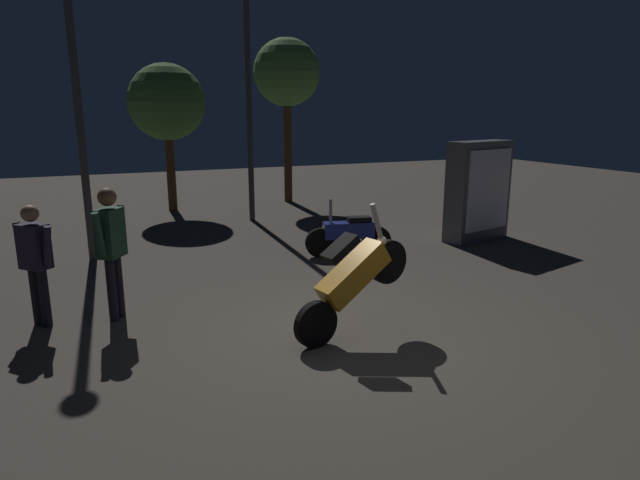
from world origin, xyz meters
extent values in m
plane|color=#4C443D|center=(0.00, 0.00, 0.00)|extent=(40.00, 40.00, 0.00)
cylinder|color=black|center=(-0.48, -0.16, 0.28)|extent=(0.57, 0.21, 0.56)
cylinder|color=black|center=(0.60, 0.07, 0.86)|extent=(0.57, 0.21, 0.56)
cube|color=orange|center=(0.06, -0.04, 0.80)|extent=(1.01, 0.49, 0.76)
cube|color=black|center=(-0.14, -0.09, 1.15)|extent=(0.47, 0.32, 0.32)
cylinder|color=gray|center=(0.40, 0.03, 1.41)|extent=(0.21, 0.10, 0.44)
sphere|color=#F2EABF|center=(0.50, 0.05, 1.14)|extent=(0.12, 0.12, 0.12)
cylinder|color=black|center=(2.24, 3.24, 0.28)|extent=(0.57, 0.23, 0.56)
cylinder|color=black|center=(1.18, 3.51, 0.28)|extent=(0.57, 0.23, 0.56)
cube|color=navy|center=(1.71, 3.38, 0.51)|extent=(0.99, 0.52, 0.30)
cube|color=black|center=(1.90, 3.33, 0.71)|extent=(0.49, 0.34, 0.10)
cylinder|color=gray|center=(1.37, 3.46, 0.89)|extent=(0.07, 0.07, 0.45)
sphere|color=#F2EABF|center=(1.27, 3.49, 0.56)|extent=(0.12, 0.12, 0.12)
cylinder|color=black|center=(-3.51, 1.93, 0.38)|extent=(0.12, 0.12, 0.77)
cylinder|color=black|center=(-3.40, 1.81, 0.38)|extent=(0.12, 0.12, 0.77)
cube|color=#261E38|center=(-3.46, 1.87, 1.05)|extent=(0.42, 0.43, 0.57)
sphere|color=#9E7251|center=(-3.46, 1.87, 1.47)|extent=(0.21, 0.21, 0.21)
cylinder|color=#261E38|center=(-3.62, 2.05, 1.08)|extent=(0.19, 0.19, 0.52)
cylinder|color=#261E38|center=(-3.30, 1.69, 1.08)|extent=(0.19, 0.19, 0.52)
cylinder|color=black|center=(-2.51, 1.80, 0.43)|extent=(0.12, 0.12, 0.86)
cylinder|color=black|center=(-2.60, 1.66, 0.43)|extent=(0.12, 0.12, 0.86)
cube|color=#1E3F2D|center=(-2.56, 1.73, 1.18)|extent=(0.40, 0.43, 0.64)
sphere|color=brown|center=(-2.56, 1.73, 1.64)|extent=(0.24, 0.24, 0.24)
cylinder|color=#1E3F2D|center=(-2.42, 1.93, 1.21)|extent=(0.18, 0.21, 0.58)
cylinder|color=#1E3F2D|center=(-2.70, 1.53, 1.21)|extent=(0.18, 0.21, 0.58)
cylinder|color=#38383D|center=(1.04, 7.49, 2.66)|extent=(0.14, 0.14, 5.32)
cylinder|color=#38383D|center=(-2.78, 5.08, 2.61)|extent=(0.14, 0.14, 5.21)
cylinder|color=#4C331E|center=(2.90, 9.88, 1.56)|extent=(0.24, 0.24, 3.12)
sphere|color=#568C42|center=(2.90, 9.88, 3.80)|extent=(1.95, 1.95, 1.95)
cylinder|color=#4C331E|center=(-0.59, 9.72, 1.11)|extent=(0.24, 0.24, 2.23)
sphere|color=#477A38|center=(-0.59, 9.72, 2.94)|extent=(2.03, 2.03, 2.03)
cube|color=#595960|center=(4.86, 3.54, 1.05)|extent=(1.67, 0.87, 2.10)
cube|color=white|center=(4.92, 3.28, 1.10)|extent=(1.31, 0.36, 1.68)
camera|label=1|loc=(-2.81, -5.61, 2.71)|focal=30.46mm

